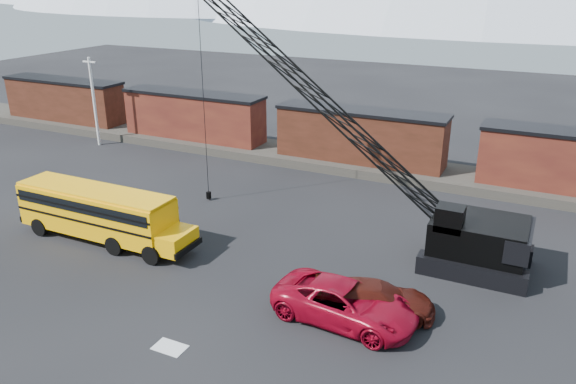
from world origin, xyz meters
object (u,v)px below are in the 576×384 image
(crawler_crane, at_px, (324,102))
(maroon_suv, at_px, (374,299))
(red_pickup, at_px, (345,303))
(school_bus, at_px, (101,212))

(crawler_crane, bearing_deg, maroon_suv, -52.81)
(red_pickup, distance_m, maroon_suv, 1.48)
(school_bus, bearing_deg, red_pickup, -5.83)
(maroon_suv, relative_size, crawler_crane, 0.26)
(school_bus, bearing_deg, crawler_crane, 33.20)
(red_pickup, relative_size, maroon_suv, 1.20)
(maroon_suv, xyz_separation_m, crawler_crane, (-5.89, 7.76, 7.13))
(red_pickup, xyz_separation_m, maroon_suv, (1.05, 1.03, -0.12))
(school_bus, distance_m, maroon_suv, 16.89)
(school_bus, distance_m, red_pickup, 15.91)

